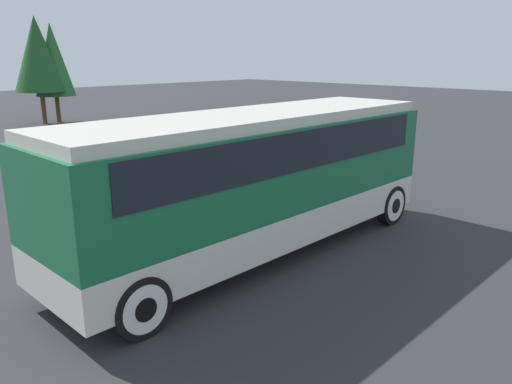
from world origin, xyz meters
TOP-DOWN VIEW (x-y plane):
  - ground_plane at (0.00, 0.00)m, footprint 120.00×120.00m
  - tour_bus at (0.10, 0.00)m, footprint 9.62×2.63m
  - parked_car_near at (0.26, 8.33)m, footprint 4.02×1.78m
  - parked_car_mid at (5.22, 8.19)m, footprint 4.79×1.79m
  - tree_center at (6.24, 25.50)m, footprint 3.18×3.18m
  - tree_right at (7.20, 25.51)m, footprint 2.52×2.52m

SIDE VIEW (x-z plane):
  - ground_plane at x=0.00m, z-range 0.00..0.00m
  - parked_car_mid at x=5.22m, z-range 0.00..1.30m
  - parked_car_near at x=0.26m, z-range 0.00..1.34m
  - tour_bus at x=0.10m, z-range 0.32..3.51m
  - tree_right at x=7.20m, z-range 0.86..7.27m
  - tree_center at x=6.24m, z-range 1.03..7.81m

